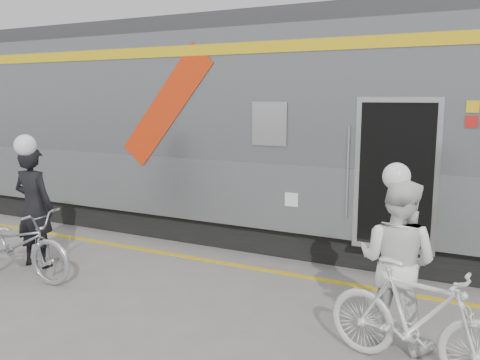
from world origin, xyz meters
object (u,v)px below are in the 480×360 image
Objects in this scene: man at (34,207)px; woman at (397,262)px; bicycle_left at (15,244)px; bicycle_right at (416,319)px.

man reaches higher than woman.
man is at bearing 12.90° from woman.
man is 5.57m from woman.
bicycle_left is at bearing 105.41° from man.
woman is at bearing 41.73° from bicycle_right.
man is 1.05× the size of woman.
bicycle_left is (0.20, -0.55, -0.43)m from man.
bicycle_right is (5.87, -0.57, -0.41)m from man.
bicycle_right is (5.67, -0.02, 0.02)m from bicycle_left.
man is 0.73m from bicycle_left.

